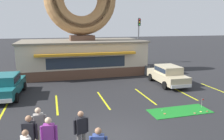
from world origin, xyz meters
The scene contains 23 objects.
ground_plane centered at (0.00, 0.00, 0.00)m, with size 160.00×160.00×0.00m, color #232326.
donut_shop_building centered at (0.60, 13.94, 3.74)m, with size 12.30×6.75×10.96m.
putting_mat centered at (4.48, 1.90, 0.01)m, with size 3.57×1.43×0.03m, color #197523.
mini_donut_near_left centered at (3.43, 1.73, 0.05)m, with size 0.13×0.13×0.04m, color #D17F47.
mini_donut_near_right centered at (5.93, 1.39, 0.05)m, with size 0.13×0.13×0.04m, color brown.
mini_donut_mid_left centered at (5.09, 1.35, 0.05)m, with size 0.13×0.13×0.04m, color #A5724C.
mini_donut_mid_centre centered at (5.55, 1.44, 0.05)m, with size 0.13×0.13×0.04m, color #E5C666.
golf_ball centered at (3.51, 2.20, 0.05)m, with size 0.04×0.04×0.04m, color white.
putting_flag_pin centered at (6.06, 2.01, 0.44)m, with size 0.13×0.01×0.55m.
car_teal centered at (-5.58, 7.42, 0.87)m, with size 2.22×4.67×1.60m.
car_champagne centered at (6.76, 7.38, 0.87)m, with size 2.08×4.61×1.60m.
pedestrian_blue_sweater_man centered at (-1.52, -0.74, 0.96)m, with size 0.59×0.31×1.72m.
pedestrian_hooded_kid centered at (-3.37, -0.69, 0.97)m, with size 0.57×0.34×1.74m.
pedestrian_leather_jacket_man centered at (-2.69, -1.05, 0.97)m, with size 0.59×0.30×1.74m.
pedestrian_beanie_man centered at (-3.08, -0.03, 0.98)m, with size 0.59×0.29×1.75m.
trash_bin centered at (6.58, 11.05, 0.50)m, with size 0.57×0.57×0.97m.
traffic_light_pole centered at (8.45, 17.95, 3.71)m, with size 0.28×0.47×5.80m.
parking_stripe_far_left centered at (-5.31, 5.00, 0.00)m, with size 0.12×3.60×0.01m, color yellow.
parking_stripe_left centered at (-2.31, 5.00, 0.00)m, with size 0.12×3.60×0.01m, color yellow.
parking_stripe_mid_left centered at (0.69, 5.00, 0.00)m, with size 0.12×3.60×0.01m, color yellow.
parking_stripe_centre centered at (3.69, 5.00, 0.00)m, with size 0.12×3.60×0.01m, color yellow.
parking_stripe_mid_right centered at (6.69, 5.00, 0.00)m, with size 0.12×3.60×0.01m, color yellow.
parking_stripe_right centered at (9.69, 5.00, 0.00)m, with size 0.12×3.60×0.01m, color yellow.
Camera 1 is at (-2.44, -8.45, 4.88)m, focal length 35.00 mm.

